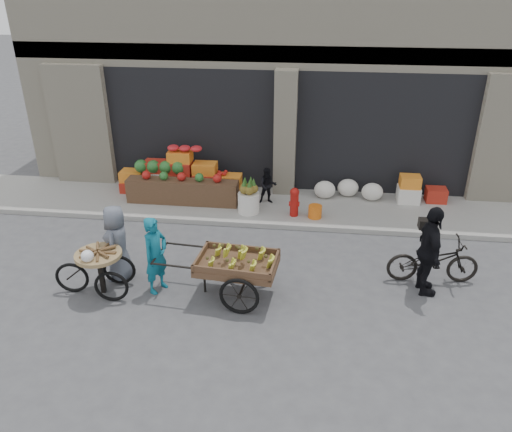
# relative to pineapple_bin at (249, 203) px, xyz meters

# --- Properties ---
(ground) EXTENTS (80.00, 80.00, 0.00)m
(ground) POSITION_rel_pineapple_bin_xyz_m (0.75, -3.60, -0.37)
(ground) COLOR #424244
(ground) RESTS_ON ground
(sidewalk) EXTENTS (18.00, 2.20, 0.12)m
(sidewalk) POSITION_rel_pineapple_bin_xyz_m (0.75, 0.50, -0.31)
(sidewalk) COLOR gray
(sidewalk) RESTS_ON ground
(building) EXTENTS (14.00, 6.45, 7.00)m
(building) POSITION_rel_pineapple_bin_xyz_m (0.75, 4.43, 3.00)
(building) COLOR beige
(building) RESTS_ON ground
(fruit_display) EXTENTS (3.10, 1.12, 1.24)m
(fruit_display) POSITION_rel_pineapple_bin_xyz_m (-1.73, 0.78, 0.30)
(fruit_display) COLOR #A92417
(fruit_display) RESTS_ON sidewalk
(pineapple_bin) EXTENTS (0.52, 0.52, 0.50)m
(pineapple_bin) POSITION_rel_pineapple_bin_xyz_m (0.00, 0.00, 0.00)
(pineapple_bin) COLOR silver
(pineapple_bin) RESTS_ON sidewalk
(fire_hydrant) EXTENTS (0.22, 0.22, 0.71)m
(fire_hydrant) POSITION_rel_pineapple_bin_xyz_m (1.10, -0.05, 0.13)
(fire_hydrant) COLOR #A5140F
(fire_hydrant) RESTS_ON sidewalk
(orange_bucket) EXTENTS (0.32, 0.32, 0.30)m
(orange_bucket) POSITION_rel_pineapple_bin_xyz_m (1.60, -0.10, -0.10)
(orange_bucket) COLOR orange
(orange_bucket) RESTS_ON sidewalk
(right_bay_goods) EXTENTS (3.35, 0.60, 0.70)m
(right_bay_goods) POSITION_rel_pineapple_bin_xyz_m (3.36, 1.10, 0.04)
(right_bay_goods) COLOR silver
(right_bay_goods) RESTS_ON sidewalk
(seated_person) EXTENTS (0.51, 0.43, 0.93)m
(seated_person) POSITION_rel_pineapple_bin_xyz_m (0.40, 0.60, 0.21)
(seated_person) COLOR black
(seated_person) RESTS_ON sidewalk
(banana_cart) EXTENTS (2.49, 1.19, 1.01)m
(banana_cart) POSITION_rel_pineapple_bin_xyz_m (0.19, -3.32, 0.36)
(banana_cart) COLOR brown
(banana_cart) RESTS_ON ground
(vendor_woman) EXTENTS (0.55, 0.64, 1.49)m
(vendor_woman) POSITION_rel_pineapple_bin_xyz_m (-1.26, -3.30, 0.37)
(vendor_woman) COLOR #0F6178
(vendor_woman) RESTS_ON ground
(tricycle_cart) EXTENTS (1.45, 0.93, 0.95)m
(tricycle_cart) POSITION_rel_pineapple_bin_xyz_m (-2.26, -3.51, 0.20)
(tricycle_cart) COLOR #9E7F51
(tricycle_cart) RESTS_ON ground
(vendor_grey) EXTENTS (0.51, 0.76, 1.52)m
(vendor_grey) POSITION_rel_pineapple_bin_xyz_m (-2.10, -2.98, 0.39)
(vendor_grey) COLOR slate
(vendor_grey) RESTS_ON ground
(bicycle) EXTENTS (1.76, 0.73, 0.90)m
(bicycle) POSITION_rel_pineapple_bin_xyz_m (3.85, -2.37, 0.08)
(bicycle) COLOR black
(bicycle) RESTS_ON ground
(cyclist) EXTENTS (0.50, 1.04, 1.73)m
(cyclist) POSITION_rel_pineapple_bin_xyz_m (3.65, -2.77, 0.50)
(cyclist) COLOR black
(cyclist) RESTS_ON ground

